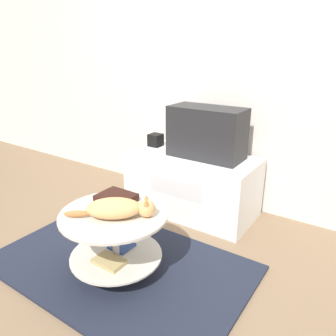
% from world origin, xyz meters
% --- Properties ---
extents(ground_plane, '(12.00, 12.00, 0.00)m').
position_xyz_m(ground_plane, '(0.00, 0.00, 0.00)').
color(ground_plane, '#7F664C').
extents(wall_back, '(8.00, 0.05, 2.60)m').
position_xyz_m(wall_back, '(0.00, 1.38, 1.30)').
color(wall_back, silver).
rests_on(wall_back, ground_plane).
extents(rug, '(1.74, 1.11, 0.02)m').
position_xyz_m(rug, '(0.00, 0.00, 0.01)').
color(rug, '#1E2333').
rests_on(rug, ground_plane).
extents(tv_stand, '(1.14, 0.57, 0.54)m').
position_xyz_m(tv_stand, '(-0.01, 1.00, 0.27)').
color(tv_stand, white).
rests_on(tv_stand, ground_plane).
extents(tv, '(0.64, 0.30, 0.44)m').
position_xyz_m(tv, '(0.10, 1.03, 0.76)').
color(tv, '#232326').
rests_on(tv, tv_stand).
extents(speaker, '(0.12, 0.12, 0.12)m').
position_xyz_m(speaker, '(-0.46, 1.07, 0.60)').
color(speaker, black).
rests_on(speaker, tv_stand).
extents(coffee_table, '(0.69, 0.69, 0.44)m').
position_xyz_m(coffee_table, '(0.04, -0.07, 0.30)').
color(coffee_table, '#B2B2B7').
rests_on(coffee_table, rug).
extents(dvd_box, '(0.24, 0.20, 0.05)m').
position_xyz_m(dvd_box, '(-0.06, 0.06, 0.49)').
color(dvd_box, black).
rests_on(dvd_box, coffee_table).
extents(cat, '(0.48, 0.37, 0.13)m').
position_xyz_m(cat, '(0.10, -0.09, 0.52)').
color(cat, tan).
rests_on(cat, coffee_table).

